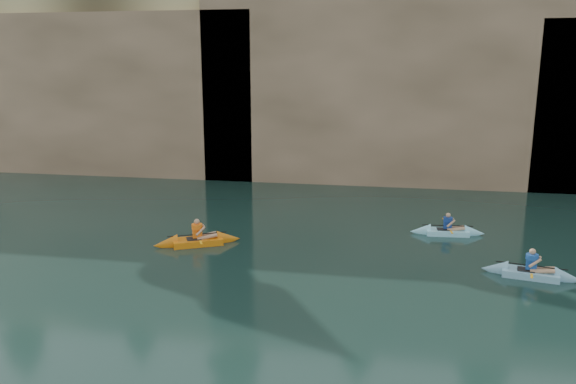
# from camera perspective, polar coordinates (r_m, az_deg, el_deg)

# --- Properties ---
(cliff) EXTENTS (70.00, 16.00, 12.00)m
(cliff) POSITION_cam_1_polar(r_m,az_deg,el_deg) (41.39, 8.81, 11.26)
(cliff) COLOR tan
(cliff) RESTS_ON ground
(cliff_slab_west) EXTENTS (26.00, 2.40, 10.56)m
(cliff_slab_west) POSITION_cam_1_polar(r_m,az_deg,el_deg) (40.09, -21.95, 9.41)
(cliff_slab_west) COLOR tan
(cliff_slab_west) RESTS_ON ground
(cliff_slab_center) EXTENTS (24.00, 2.40, 11.40)m
(cliff_slab_center) POSITION_cam_1_polar(r_m,az_deg,el_deg) (34.00, 11.83, 10.29)
(cliff_slab_center) COLOR tan
(cliff_slab_center) RESTS_ON ground
(sea_cave_west) EXTENTS (4.50, 1.00, 4.00)m
(sea_cave_west) POSITION_cam_1_polar(r_m,az_deg,el_deg) (38.80, -19.54, 4.63)
(sea_cave_west) COLOR black
(sea_cave_west) RESTS_ON ground
(sea_cave_center) EXTENTS (3.50, 1.00, 3.20)m
(sea_cave_center) POSITION_cam_1_polar(r_m,az_deg,el_deg) (34.17, 1.41, 3.65)
(sea_cave_center) COLOR black
(sea_cave_center) RESTS_ON ground
(sea_cave_east) EXTENTS (5.00, 1.00, 4.50)m
(sea_cave_east) POSITION_cam_1_polar(r_m,az_deg,el_deg) (34.79, 24.89, 3.70)
(sea_cave_east) COLOR black
(sea_cave_east) RESTS_ON ground
(kayaker_orange) EXTENTS (3.47, 2.35, 1.33)m
(kayaker_orange) POSITION_cam_1_polar(r_m,az_deg,el_deg) (22.91, -9.18, -4.91)
(kayaker_orange) COLOR orange
(kayaker_orange) RESTS_ON ground
(kayaker_ltblue_near) EXTENTS (3.29, 2.44, 1.27)m
(kayaker_ltblue_near) POSITION_cam_1_polar(r_m,az_deg,el_deg) (21.01, 23.41, -7.54)
(kayaker_ltblue_near) COLOR #7CB4D0
(kayaker_ltblue_near) RESTS_ON ground
(kayaker_ltblue_mid) EXTENTS (3.15, 2.34, 1.18)m
(kayaker_ltblue_mid) POSITION_cam_1_polar(r_m,az_deg,el_deg) (24.86, 15.86, -3.86)
(kayaker_ltblue_mid) COLOR #97E7FD
(kayaker_ltblue_mid) RESTS_ON ground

